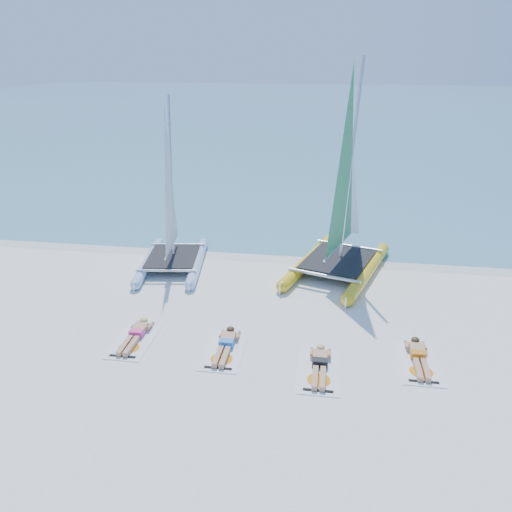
{
  "coord_description": "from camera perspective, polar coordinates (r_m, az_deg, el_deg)",
  "views": [
    {
      "loc": [
        2.74,
        -12.1,
        7.18
      ],
      "look_at": [
        0.71,
        1.2,
        1.7
      ],
      "focal_mm": 35.0,
      "sensor_mm": 36.0,
      "label": 1
    }
  ],
  "objects": [
    {
      "name": "sunbather_c",
      "position": [
        12.62,
        7.3,
        -12.1
      ],
      "size": [
        0.37,
        1.73,
        0.26
      ],
      "color": "tan",
      "rests_on": "towel_c"
    },
    {
      "name": "towel_a",
      "position": [
        13.98,
        -13.81,
        -9.43
      ],
      "size": [
        1.0,
        1.85,
        0.02
      ],
      "primitive_type": "cube",
      "color": "white",
      "rests_on": "ground"
    },
    {
      "name": "sea",
      "position": [
        75.49,
        6.85,
        16.55
      ],
      "size": [
        140.0,
        115.0,
        0.01
      ],
      "primitive_type": "cube",
      "color": "#69ACAF",
      "rests_on": "ground"
    },
    {
      "name": "towel_d",
      "position": [
        13.34,
        18.14,
        -11.64
      ],
      "size": [
        1.0,
        1.85,
        0.02
      ],
      "primitive_type": "cube",
      "color": "white",
      "rests_on": "ground"
    },
    {
      "name": "towel_b",
      "position": [
        13.18,
        -3.63,
        -10.86
      ],
      "size": [
        1.0,
        1.85,
        0.02
      ],
      "primitive_type": "cube",
      "color": "white",
      "rests_on": "ground"
    },
    {
      "name": "catamaran_blue",
      "position": [
        17.86,
        -9.76,
        4.34
      ],
      "size": [
        2.71,
        4.71,
        6.09
      ],
      "rotation": [
        0.0,
        0.0,
        0.13
      ],
      "color": "#C2DEFF",
      "rests_on": "ground"
    },
    {
      "name": "sunbather_a",
      "position": [
        14.08,
        -13.56,
        -8.66
      ],
      "size": [
        0.37,
        1.73,
        0.26
      ],
      "color": "tan",
      "rests_on": "towel_a"
    },
    {
      "name": "towel_c",
      "position": [
        12.52,
        7.24,
        -13.0
      ],
      "size": [
        1.0,
        1.85,
        0.02
      ],
      "primitive_type": "cube",
      "color": "white",
      "rests_on": "ground"
    },
    {
      "name": "sunbather_b",
      "position": [
        13.28,
        -3.46,
        -10.02
      ],
      "size": [
        0.37,
        1.73,
        0.26
      ],
      "color": "tan",
      "rests_on": "towel_b"
    },
    {
      "name": "wet_sand_strip",
      "position": [
        19.21,
        -0.15,
        0.2
      ],
      "size": [
        140.0,
        1.4,
        0.01
      ],
      "primitive_type": "cube",
      "color": "silver",
      "rests_on": "ground"
    },
    {
      "name": "sunbather_d",
      "position": [
        13.44,
        18.07,
        -10.8
      ],
      "size": [
        0.37,
        1.73,
        0.26
      ],
      "color": "tan",
      "rests_on": "towel_d"
    },
    {
      "name": "ground",
      "position": [
        14.34,
        -3.55,
        -7.96
      ],
      "size": [
        140.0,
        140.0,
        0.0
      ],
      "primitive_type": "plane",
      "color": "white",
      "rests_on": "ground"
    },
    {
      "name": "catamaran_yellow",
      "position": [
        17.67,
        10.22,
        5.83
      ],
      "size": [
        4.07,
        5.93,
        7.37
      ],
      "rotation": [
        0.0,
        0.0,
        -0.3
      ],
      "color": "yellow",
      "rests_on": "ground"
    }
  ]
}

